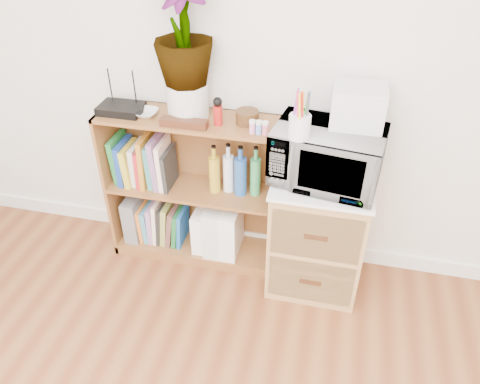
% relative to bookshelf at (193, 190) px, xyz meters
% --- Properties ---
extents(skirting_board, '(4.00, 0.02, 0.10)m').
position_rel_bookshelf_xyz_m(skirting_board, '(0.35, 0.14, -0.42)').
color(skirting_board, white).
rests_on(skirting_board, ground).
extents(bookshelf, '(1.00, 0.30, 0.95)m').
position_rel_bookshelf_xyz_m(bookshelf, '(0.00, 0.00, 0.00)').
color(bookshelf, brown).
rests_on(bookshelf, ground).
extents(wicker_unit, '(0.50, 0.45, 0.70)m').
position_rel_bookshelf_xyz_m(wicker_unit, '(0.75, -0.08, -0.12)').
color(wicker_unit, '#9E7542').
rests_on(wicker_unit, ground).
extents(microwave, '(0.58, 0.43, 0.29)m').
position_rel_bookshelf_xyz_m(microwave, '(0.75, -0.08, 0.39)').
color(microwave, silver).
rests_on(microwave, wicker_unit).
extents(pen_cup, '(0.10, 0.10, 0.11)m').
position_rel_bookshelf_xyz_m(pen_cup, '(0.61, -0.20, 0.59)').
color(pen_cup, white).
rests_on(pen_cup, microwave).
extents(small_appliance, '(0.25, 0.21, 0.20)m').
position_rel_bookshelf_xyz_m(small_appliance, '(0.87, -0.01, 0.64)').
color(small_appliance, silver).
rests_on(small_appliance, microwave).
extents(router, '(0.23, 0.16, 0.04)m').
position_rel_bookshelf_xyz_m(router, '(-0.37, -0.02, 0.50)').
color(router, black).
rests_on(router, bookshelf).
extents(white_bowl, '(0.13, 0.13, 0.03)m').
position_rel_bookshelf_xyz_m(white_bowl, '(-0.22, -0.03, 0.49)').
color(white_bowl, silver).
rests_on(white_bowl, bookshelf).
extents(plant_pot, '(0.22, 0.22, 0.18)m').
position_rel_bookshelf_xyz_m(plant_pot, '(0.00, 0.02, 0.57)').
color(plant_pot, silver).
rests_on(plant_pot, bookshelf).
extents(potted_plant, '(0.30, 0.30, 0.54)m').
position_rel_bookshelf_xyz_m(potted_plant, '(0.00, 0.02, 0.93)').
color(potted_plant, '#3E7E32').
rests_on(potted_plant, plant_pot).
extents(trinket_box, '(0.25, 0.06, 0.04)m').
position_rel_bookshelf_xyz_m(trinket_box, '(0.02, -0.10, 0.49)').
color(trinket_box, '#3B1B10').
rests_on(trinket_box, bookshelf).
extents(kokeshi_doll, '(0.05, 0.05, 0.11)m').
position_rel_bookshelf_xyz_m(kokeshi_doll, '(0.18, -0.04, 0.53)').
color(kokeshi_doll, '#A41814').
rests_on(kokeshi_doll, bookshelf).
extents(wooden_bowl, '(0.12, 0.12, 0.07)m').
position_rel_bookshelf_xyz_m(wooden_bowl, '(0.32, 0.01, 0.51)').
color(wooden_bowl, '#351E0E').
rests_on(wooden_bowl, bookshelf).
extents(paint_jars, '(0.11, 0.04, 0.06)m').
position_rel_bookshelf_xyz_m(paint_jars, '(0.40, -0.09, 0.50)').
color(paint_jars, '#D57687').
rests_on(paint_jars, bookshelf).
extents(file_box, '(0.09, 0.23, 0.29)m').
position_rel_bookshelf_xyz_m(file_box, '(-0.40, 0.00, -0.26)').
color(file_box, slate).
rests_on(file_box, bookshelf).
extents(magazine_holder_left, '(0.09, 0.22, 0.27)m').
position_rel_bookshelf_xyz_m(magazine_holder_left, '(0.05, -0.01, -0.27)').
color(magazine_holder_left, white).
rests_on(magazine_holder_left, bookshelf).
extents(magazine_holder_mid, '(0.10, 0.26, 0.32)m').
position_rel_bookshelf_xyz_m(magazine_holder_mid, '(0.13, -0.01, -0.24)').
color(magazine_holder_mid, silver).
rests_on(magazine_holder_mid, bookshelf).
extents(magazine_holder_right, '(0.10, 0.26, 0.32)m').
position_rel_bookshelf_xyz_m(magazine_holder_right, '(0.23, -0.01, -0.24)').
color(magazine_holder_right, white).
rests_on(magazine_holder_right, bookshelf).
extents(cookbooks, '(0.35, 0.20, 0.31)m').
position_rel_bookshelf_xyz_m(cookbooks, '(-0.29, -0.00, 0.16)').
color(cookbooks, '#228038').
rests_on(cookbooks, bookshelf).
extents(liquor_bottles, '(0.29, 0.07, 0.30)m').
position_rel_bookshelf_xyz_m(liquor_bottles, '(0.25, -0.00, 0.17)').
color(liquor_bottles, gold).
rests_on(liquor_bottles, bookshelf).
extents(lower_books, '(0.29, 0.19, 0.29)m').
position_rel_bookshelf_xyz_m(lower_books, '(-0.21, 0.00, -0.28)').
color(lower_books, orange).
rests_on(lower_books, bookshelf).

